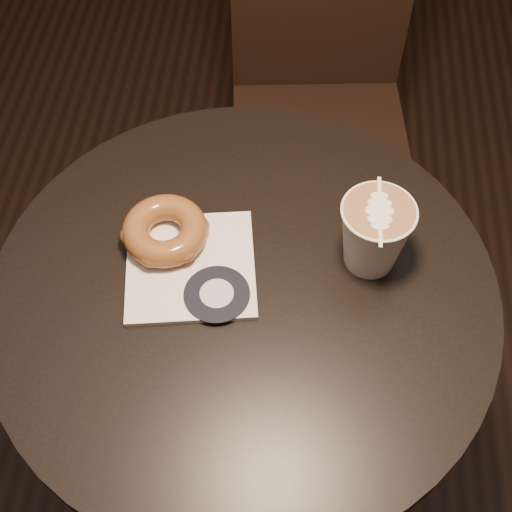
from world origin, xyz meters
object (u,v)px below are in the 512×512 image
cafe_table (245,353)px  doughnut (165,231)px  pastry_bag (191,266)px  latte_cup (374,236)px  chair (320,74)px

cafe_table → doughnut: bearing=149.7°
pastry_bag → latte_cup: latte_cup is taller
cafe_table → doughnut: (-0.12, 0.07, 0.23)m
chair → pastry_bag: (-0.18, -0.66, 0.22)m
pastry_bag → chair: bearing=66.8°
cafe_table → latte_cup: latte_cup is taller
chair → doughnut: 0.70m
pastry_bag → latte_cup: (0.25, 0.04, 0.05)m
cafe_table → pastry_bag: (-0.08, 0.03, 0.20)m
cafe_table → doughnut: size_ratio=6.23×
chair → doughnut: size_ratio=7.91×
doughnut → pastry_bag: bearing=-45.9°
cafe_table → pastry_bag: pastry_bag is taller
chair → doughnut: bearing=-115.4°
latte_cup → doughnut: bearing=178.9°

